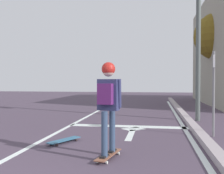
# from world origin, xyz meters

# --- Properties ---
(lane_line_center) EXTENTS (0.12, 20.00, 0.01)m
(lane_line_center) POSITION_xyz_m (-0.24, 6.00, 0.00)
(lane_line_center) COLOR silver
(lane_line_center) RESTS_ON ground
(lane_line_curbside) EXTENTS (0.12, 20.00, 0.01)m
(lane_line_curbside) POSITION_xyz_m (3.20, 6.00, 0.00)
(lane_line_curbside) COLOR silver
(lane_line_curbside) RESTS_ON ground
(stop_bar) EXTENTS (3.59, 0.40, 0.01)m
(stop_bar) POSITION_xyz_m (1.55, 5.91, 0.00)
(stop_bar) COLOR silver
(stop_bar) RESTS_ON ground
(lane_arrow_stem) EXTENTS (0.16, 1.40, 0.01)m
(lane_arrow_stem) POSITION_xyz_m (1.73, 4.67, 0.00)
(lane_arrow_stem) COLOR silver
(lane_arrow_stem) RESTS_ON ground
(lane_arrow_head) EXTENTS (0.71, 0.71, 0.01)m
(lane_arrow_head) POSITION_xyz_m (1.73, 5.52, 0.00)
(lane_arrow_head) COLOR silver
(lane_arrow_head) RESTS_ON ground
(curb_strip) EXTENTS (0.24, 24.00, 0.14)m
(curb_strip) POSITION_xyz_m (3.45, 6.00, 0.07)
(curb_strip) COLOR #A4979C
(curb_strip) RESTS_ON ground
(skateboard) EXTENTS (0.36, 0.89, 0.08)m
(skateboard) POSITION_xyz_m (1.53, 2.57, 0.06)
(skateboard) COLOR brown
(skateboard) RESTS_ON ground
(skater) EXTENTS (0.45, 0.62, 1.64)m
(skater) POSITION_xyz_m (1.53, 2.55, 1.11)
(skater) COLOR #314461
(skater) RESTS_ON skateboard
(spare_skateboard) EXTENTS (0.57, 0.87, 0.08)m
(spare_skateboard) POSITION_xyz_m (0.35, 3.55, 0.07)
(spare_skateboard) COLOR #306181
(spare_skateboard) RESTS_ON ground
(traffic_signal_mast) EXTENTS (3.65, 0.34, 5.70)m
(traffic_signal_mast) POSITION_xyz_m (2.82, 7.41, 4.06)
(traffic_signal_mast) COLOR #4F5854
(traffic_signal_mast) RESTS_ON ground
(street_sign_post) EXTENTS (0.12, 0.44, 2.12)m
(street_sign_post) POSITION_xyz_m (3.78, 4.80, 1.39)
(street_sign_post) COLOR slate
(street_sign_post) RESTS_ON ground
(roadside_tree) EXTENTS (2.66, 2.66, 5.21)m
(roadside_tree) POSITION_xyz_m (5.81, 13.43, 3.85)
(roadside_tree) COLOR brown
(roadside_tree) RESTS_ON ground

